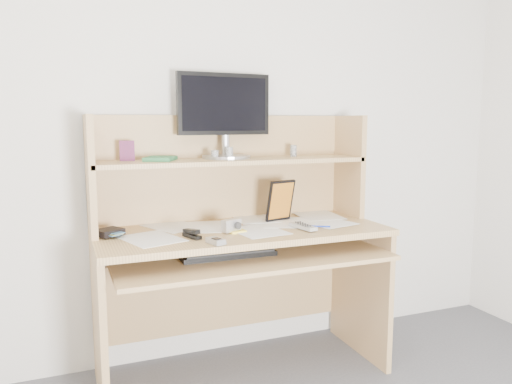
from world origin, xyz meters
name	(u,v)px	position (x,y,z in m)	size (l,w,h in m)	color
back_wall	(221,125)	(0.00, 1.80, 1.25)	(3.60, 0.04, 2.50)	silver
desk	(237,236)	(0.00, 1.56, 0.69)	(1.40, 0.70, 1.30)	tan
paper_clutter	(242,228)	(0.00, 1.48, 0.75)	(1.32, 0.54, 0.01)	white
keyboard	(227,253)	(-0.11, 1.38, 0.66)	(0.44, 0.16, 0.03)	black
tv_remote	(303,226)	(0.27, 1.36, 0.76)	(0.05, 0.17, 0.02)	#9C9B97
flip_phone	(216,240)	(-0.21, 1.23, 0.77)	(0.05, 0.09, 0.02)	#AAABAD
stapler	(192,233)	(-0.28, 1.38, 0.77)	(0.03, 0.11, 0.04)	black
wallet	(109,232)	(-0.62, 1.55, 0.77)	(0.11, 0.09, 0.03)	black
sticky_note_pad	(236,231)	(-0.05, 1.42, 0.76)	(0.08, 0.08, 0.01)	#F4F340
digital_camera	(231,225)	(-0.08, 1.42, 0.78)	(0.09, 0.04, 0.06)	#B7B7B9
game_case	(280,201)	(0.24, 1.56, 0.86)	(0.15, 0.02, 0.21)	black
blue_pen	(317,226)	(0.35, 1.36, 0.76)	(0.01, 0.01, 0.13)	#1730AD
card_box	(127,151)	(-0.51, 1.69, 1.13)	(0.07, 0.02, 0.10)	maroon
shelf_book	(160,159)	(-0.36, 1.66, 1.09)	(0.13, 0.18, 0.02)	#2F7651
chip_stack_a	(228,154)	(-0.02, 1.64, 1.11)	(0.04, 0.04, 0.05)	black
chip_stack_b	(229,153)	(-0.03, 1.59, 1.11)	(0.04, 0.04, 0.06)	white
chip_stack_c	(215,155)	(-0.10, 1.61, 1.10)	(0.04, 0.04, 0.05)	black
chip_stack_d	(293,151)	(0.36, 1.67, 1.11)	(0.04, 0.04, 0.06)	silver
monitor	(225,113)	(-0.02, 1.70, 1.31)	(0.50, 0.25, 0.43)	#A9A8AD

